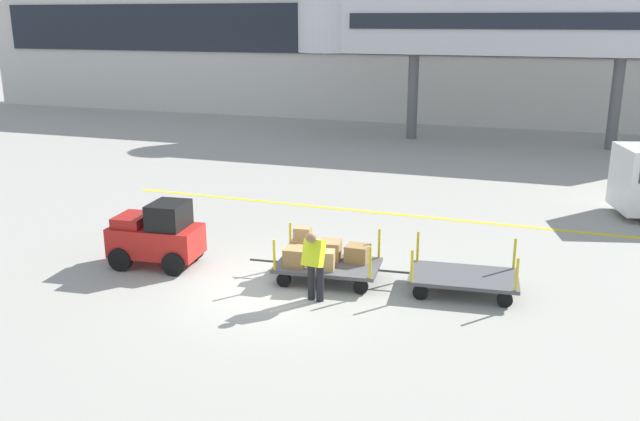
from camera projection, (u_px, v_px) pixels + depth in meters
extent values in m
plane|color=#9E9B91|center=(274.00, 287.00, 14.94)|extent=(120.00, 120.00, 0.00)
cube|color=yellow|center=(459.00, 220.00, 19.83)|extent=(21.83, 0.63, 0.01)
cube|color=beige|center=(453.00, 38.00, 37.32)|extent=(61.16, 2.40, 9.42)
cube|color=#1E232D|center=(450.00, 29.00, 36.06)|extent=(58.10, 0.12, 2.80)
cube|color=silver|center=(515.00, 26.00, 30.55)|extent=(16.61, 2.20, 2.60)
cylinder|color=silver|center=(328.00, 25.00, 33.30)|extent=(3.00, 3.00, 2.60)
cube|color=#1E232D|center=(514.00, 21.00, 29.45)|extent=(14.95, 0.08, 0.70)
cylinder|color=#59595B|center=(413.00, 97.00, 32.88)|extent=(0.50, 0.50, 4.11)
cylinder|color=#59595B|center=(615.00, 104.00, 30.05)|extent=(0.50, 0.50, 4.11)
cube|color=red|center=(156.00, 240.00, 16.07)|extent=(2.19, 1.29, 0.70)
cube|color=black|center=(169.00, 215.00, 15.81)|extent=(0.89, 1.06, 0.60)
cube|color=#A51B16|center=(133.00, 220.00, 16.07)|extent=(0.78, 1.00, 0.24)
cylinder|color=black|center=(142.00, 245.00, 16.81)|extent=(0.57, 0.23, 0.56)
cylinder|color=black|center=(120.00, 259.00, 15.83)|extent=(0.57, 0.23, 0.56)
cylinder|color=black|center=(193.00, 249.00, 16.50)|extent=(0.57, 0.23, 0.56)
cylinder|color=black|center=(174.00, 264.00, 15.53)|extent=(0.57, 0.23, 0.56)
cube|color=#4C4C4F|center=(328.00, 265.00, 15.21)|extent=(2.42, 1.61, 0.08)
cylinder|color=gold|center=(290.00, 237.00, 15.94)|extent=(0.06, 0.06, 0.70)
cylinder|color=gold|center=(274.00, 255.00, 14.74)|extent=(0.06, 0.06, 0.70)
cylinder|color=gold|center=(379.00, 243.00, 15.47)|extent=(0.06, 0.06, 0.70)
cylinder|color=gold|center=(370.00, 262.00, 14.26)|extent=(0.06, 0.06, 0.70)
cylinder|color=black|center=(298.00, 262.00, 16.01)|extent=(0.33, 0.13, 0.32)
cylinder|color=black|center=(284.00, 280.00, 14.90)|extent=(0.33, 0.13, 0.32)
cylinder|color=black|center=(370.00, 268.00, 15.63)|extent=(0.33, 0.13, 0.32)
cylinder|color=black|center=(361.00, 287.00, 14.51)|extent=(0.33, 0.13, 0.32)
cylinder|color=#333333|center=(265.00, 261.00, 15.55)|extent=(0.70, 0.11, 0.05)
cube|color=#A87F4C|center=(303.00, 248.00, 15.61)|extent=(0.53, 0.41, 0.41)
cube|color=olive|center=(296.00, 257.00, 15.04)|extent=(0.52, 0.55, 0.42)
cube|color=#9E7A4C|center=(330.00, 250.00, 15.46)|extent=(0.55, 0.56, 0.43)
cube|color=tan|center=(324.00, 260.00, 14.80)|extent=(0.50, 0.45, 0.43)
cube|color=olive|center=(357.00, 253.00, 15.30)|extent=(0.52, 0.48, 0.38)
cube|color=#9E7A4C|center=(303.00, 234.00, 15.51)|extent=(0.41, 0.29, 0.29)
cube|color=#4C4C4F|center=(463.00, 277.00, 14.54)|extent=(2.42, 1.61, 0.08)
cylinder|color=gold|center=(418.00, 246.00, 15.27)|extent=(0.06, 0.06, 0.70)
cylinder|color=gold|center=(412.00, 266.00, 14.07)|extent=(0.06, 0.06, 0.70)
cylinder|color=gold|center=(515.00, 254.00, 14.80)|extent=(0.06, 0.06, 0.70)
cylinder|color=gold|center=(517.00, 275.00, 13.59)|extent=(0.06, 0.06, 0.70)
cylinder|color=black|center=(425.00, 272.00, 15.34)|extent=(0.33, 0.13, 0.32)
cylinder|color=black|center=(420.00, 292.00, 14.23)|extent=(0.33, 0.13, 0.32)
cylinder|color=black|center=(503.00, 279.00, 14.96)|extent=(0.33, 0.13, 0.32)
cylinder|color=black|center=(505.00, 300.00, 13.84)|extent=(0.33, 0.13, 0.32)
cylinder|color=#333333|center=(394.00, 272.00, 14.88)|extent=(0.70, 0.11, 0.05)
cylinder|color=black|center=(311.00, 281.00, 14.16)|extent=(0.16, 0.16, 0.82)
cylinder|color=black|center=(320.00, 283.00, 14.08)|extent=(0.16, 0.16, 0.82)
cube|color=#D1E51E|center=(314.00, 253.00, 13.85)|extent=(0.44, 0.46, 0.61)
sphere|color=#8C6647|center=(311.00, 238.00, 13.64)|extent=(0.22, 0.22, 0.22)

